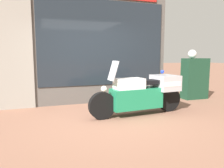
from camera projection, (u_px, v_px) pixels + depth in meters
name	position (u px, v px, depth m)	size (l,w,h in m)	color
ground_plane	(108.00, 120.00, 4.92)	(60.00, 60.00, 0.00)	#8E604C
shop_building	(73.00, 45.00, 6.43)	(5.09, 0.55, 3.50)	#56514C
window_display	(101.00, 86.00, 6.90)	(3.63, 0.30, 1.98)	slate
paramedic_motorcycle	(144.00, 92.00, 5.33)	(2.48, 0.68, 1.32)	black
utility_cabinet	(195.00, 79.00, 7.25)	(0.84, 0.41, 1.34)	#193D28
white_helmet	(192.00, 54.00, 7.15)	(0.28, 0.28, 0.28)	white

